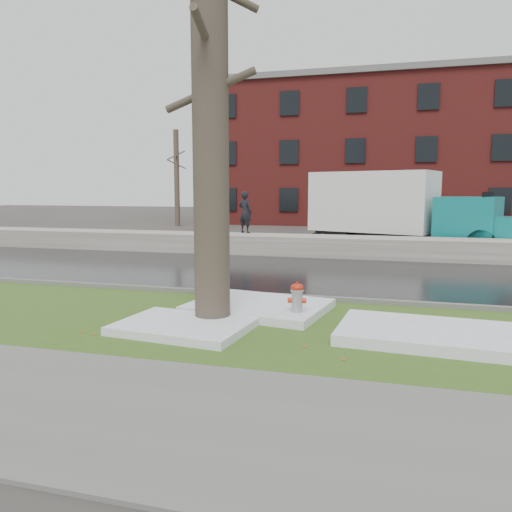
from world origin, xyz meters
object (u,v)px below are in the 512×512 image
(tree, at_px, (210,96))
(worker, at_px, (245,212))
(fire_hydrant, at_px, (297,300))
(box_truck, at_px, (396,208))

(tree, distance_m, worker, 11.24)
(fire_hydrant, height_order, worker, worker)
(tree, height_order, box_truck, tree)
(fire_hydrant, xyz_separation_m, tree, (-1.45, -0.57, 3.62))
(tree, height_order, worker, tree)
(fire_hydrant, xyz_separation_m, worker, (-4.04, 10.07, 1.15))
(tree, relative_size, worker, 4.83)
(fire_hydrant, relative_size, box_truck, 0.08)
(box_truck, height_order, worker, box_truck)
(fire_hydrant, height_order, box_truck, box_truck)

